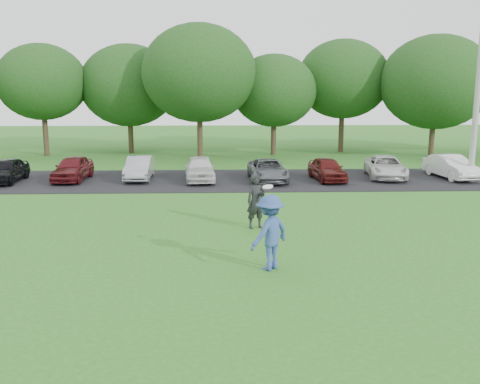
% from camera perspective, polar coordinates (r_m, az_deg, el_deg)
% --- Properties ---
extents(ground, '(100.00, 100.00, 0.00)m').
position_cam_1_polar(ground, '(14.50, 0.49, -7.80)').
color(ground, '#276E1F').
rests_on(ground, ground).
extents(parking_lot, '(32.00, 6.50, 0.03)m').
position_cam_1_polar(parking_lot, '(27.10, -0.71, 1.31)').
color(parking_lot, black).
rests_on(parking_lot, ground).
extents(utility_pole, '(0.28, 0.28, 9.47)m').
position_cam_1_polar(utility_pole, '(28.47, 24.08, 10.37)').
color(utility_pole, '#A3A49F').
rests_on(utility_pole, ground).
extents(frisbee_player, '(1.44, 1.42, 2.25)m').
position_cam_1_polar(frisbee_player, '(13.93, 3.19, -4.33)').
color(frisbee_player, '#334E90').
rests_on(frisbee_player, ground).
extents(camera_bystander, '(0.78, 0.63, 1.84)m').
position_cam_1_polar(camera_bystander, '(17.92, 1.72, -1.00)').
color(camera_bystander, black).
rests_on(camera_bystander, ground).
extents(parked_cars, '(30.52, 4.75, 1.25)m').
position_cam_1_polar(parked_cars, '(27.05, 0.43, 2.57)').
color(parked_cars, slate).
rests_on(parked_cars, parking_lot).
extents(tree_row, '(42.39, 9.85, 8.64)m').
position_cam_1_polar(tree_row, '(36.50, 1.33, 11.63)').
color(tree_row, '#38281C').
rests_on(tree_row, ground).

